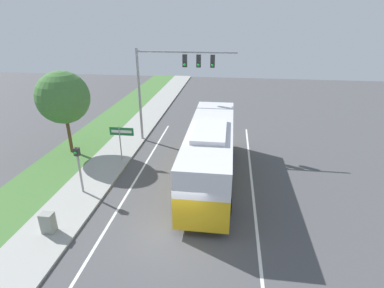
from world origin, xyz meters
name	(u,v)px	position (x,y,z in m)	size (l,w,h in m)	color
ground_plane	(179,237)	(0.00, 0.00, 0.00)	(80.00, 80.00, 0.00)	#4C4C4F
sidewalk	(54,225)	(-6.20, 0.00, 0.06)	(2.80, 80.00, 0.12)	#9E9E99
lane_divider_near	(105,230)	(-3.60, 0.00, 0.00)	(0.14, 30.00, 0.01)	silver
lane_divider_far	(258,244)	(3.60, 0.00, 0.00)	(0.14, 30.00, 0.01)	silver
bus	(210,149)	(0.98, 5.54, 2.04)	(2.76, 11.22, 3.71)	gold
signal_gantry	(170,75)	(-2.55, 11.39, 5.39)	(7.52, 0.41, 7.31)	#939399
pedestrian_signal	(79,163)	(-6.13, 2.95, 1.97)	(0.28, 0.34, 2.87)	#939399
street_sign	(121,136)	(-5.25, 7.30, 1.91)	(1.68, 0.08, 2.57)	#939399
utility_cabinet	(48,223)	(-6.07, -0.55, 0.62)	(0.59, 0.44, 1.00)	gray
roadside_tree	(63,98)	(-9.54, 8.16, 4.23)	(3.67, 3.67, 5.98)	brown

